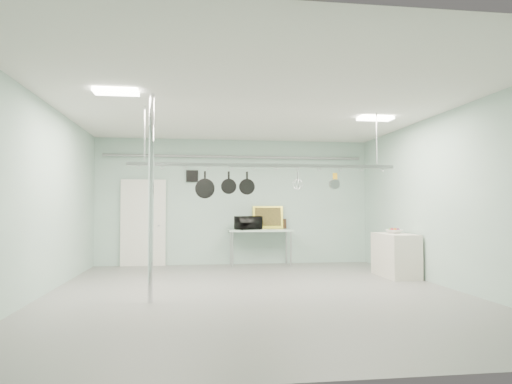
{
  "coord_description": "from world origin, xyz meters",
  "views": [
    {
      "loc": [
        -1.05,
        -7.71,
        1.44
      ],
      "look_at": [
        0.14,
        1.0,
        1.75
      ],
      "focal_mm": 32.0,
      "sensor_mm": 36.0,
      "label": 1
    }
  ],
  "objects": [
    {
      "name": "painting_large",
      "position": [
        0.84,
        3.9,
        1.2
      ],
      "size": [
        0.79,
        0.18,
        0.58
      ],
      "primitive_type": "cube",
      "rotation": [
        -0.14,
        0.0,
        -0.07
      ],
      "color": "yellow",
      "rests_on": "prep_table"
    },
    {
      "name": "light_panel_right",
      "position": [
        2.4,
        0.6,
        3.16
      ],
      "size": [
        0.65,
        0.3,
        0.05
      ],
      "primitive_type": "cube",
      "color": "white",
      "rests_on": "ceiling"
    },
    {
      "name": "microwave",
      "position": [
        0.29,
        3.5,
        1.07
      ],
      "size": [
        0.7,
        0.59,
        0.33
      ],
      "primitive_type": "imported",
      "rotation": [
        0.0,
        0.0,
        3.5
      ],
      "color": "black",
      "rests_on": "prep_table"
    },
    {
      "name": "back_wall",
      "position": [
        0.0,
        3.99,
        1.6
      ],
      "size": [
        7.0,
        0.02,
        3.2
      ],
      "primitive_type": "cube",
      "color": "#ABCDBE",
      "rests_on": "floor"
    },
    {
      "name": "light_panel_left",
      "position": [
        -2.2,
        -0.8,
        3.16
      ],
      "size": [
        0.65,
        0.3,
        0.05
      ],
      "primitive_type": "cube",
      "color": "white",
      "rests_on": "ceiling"
    },
    {
      "name": "coffee_canister",
      "position": [
        0.59,
        3.63,
        1.0
      ],
      "size": [
        0.18,
        0.18,
        0.18
      ],
      "primitive_type": "cylinder",
      "rotation": [
        0.0,
        0.0,
        -0.19
      ],
      "color": "white",
      "rests_on": "prep_table"
    },
    {
      "name": "wall_vent",
      "position": [
        -1.1,
        3.97,
        2.25
      ],
      "size": [
        0.3,
        0.04,
        0.3
      ],
      "primitive_type": "cube",
      "color": "black",
      "rests_on": "back_wall"
    },
    {
      "name": "chrome_pole",
      "position": [
        -1.7,
        -0.6,
        1.6
      ],
      "size": [
        0.08,
        0.08,
        3.2
      ],
      "primitive_type": "cylinder",
      "color": "silver",
      "rests_on": "floor"
    },
    {
      "name": "conduit_pipe",
      "position": [
        0.0,
        3.9,
        2.75
      ],
      "size": [
        6.6,
        0.07,
        0.07
      ],
      "primitive_type": "cylinder",
      "rotation": [
        0.0,
        1.57,
        0.0
      ],
      "color": "gray",
      "rests_on": "back_wall"
    },
    {
      "name": "floor",
      "position": [
        0.0,
        0.0,
        0.0
      ],
      "size": [
        8.0,
        8.0,
        0.0
      ],
      "primitive_type": "plane",
      "color": "gray",
      "rests_on": "ground"
    },
    {
      "name": "whisk",
      "position": [
        0.8,
        0.3,
        1.91
      ],
      "size": [
        0.22,
        0.22,
        0.34
      ],
      "primitive_type": null,
      "rotation": [
        0.0,
        0.0,
        -0.24
      ],
      "color": "#B3B3B8",
      "rests_on": "pot_rack"
    },
    {
      "name": "side_cabinet",
      "position": [
        3.15,
        1.4,
        0.45
      ],
      "size": [
        0.6,
        1.2,
        0.9
      ],
      "primitive_type": "cube",
      "color": "silver",
      "rests_on": "floor"
    },
    {
      "name": "skillet_mid",
      "position": [
        -0.44,
        0.3,
        1.9
      ],
      "size": [
        0.27,
        0.1,
        0.37
      ],
      "primitive_type": null,
      "rotation": [
        0.0,
        0.0,
        -0.16
      ],
      "color": "black",
      "rests_on": "pot_rack"
    },
    {
      "name": "ceiling",
      "position": [
        0.0,
        0.0,
        3.19
      ],
      "size": [
        7.0,
        8.0,
        0.02
      ],
      "primitive_type": "cube",
      "color": "silver",
      "rests_on": "back_wall"
    },
    {
      "name": "grater",
      "position": [
        1.5,
        0.3,
        1.99
      ],
      "size": [
        0.08,
        0.04,
        0.2
      ],
      "primitive_type": null,
      "rotation": [
        0.0,
        0.0,
        -0.25
      ],
      "color": "yellow",
      "rests_on": "pot_rack"
    },
    {
      "name": "saucepan",
      "position": [
        1.48,
        0.3,
        1.93
      ],
      "size": [
        0.2,
        0.13,
        0.31
      ],
      "primitive_type": null,
      "rotation": [
        0.0,
        0.0,
        0.19
      ],
      "color": "#A6A6AA",
      "rests_on": "pot_rack"
    },
    {
      "name": "fruit_bowl",
      "position": [
        3.19,
        1.53,
        0.94
      ],
      "size": [
        0.43,
        0.43,
        0.08
      ],
      "primitive_type": "imported",
      "rotation": [
        0.0,
        0.0,
        0.37
      ],
      "color": "silver",
      "rests_on": "side_cabinet"
    },
    {
      "name": "right_wall",
      "position": [
        3.49,
        0.0,
        1.6
      ],
      "size": [
        0.02,
        8.0,
        3.2
      ],
      "primitive_type": "cube",
      "color": "#ABCDBE",
      "rests_on": "floor"
    },
    {
      "name": "fruit_cluster",
      "position": [
        3.19,
        1.53,
        0.98
      ],
      "size": [
        0.24,
        0.24,
        0.09
      ],
      "primitive_type": null,
      "color": "maroon",
      "rests_on": "fruit_bowl"
    },
    {
      "name": "skillet_right",
      "position": [
        -0.12,
        0.3,
        1.89
      ],
      "size": [
        0.28,
        0.1,
        0.38
      ],
      "primitive_type": null,
      "rotation": [
        0.0,
        0.0,
        -0.13
      ],
      "color": "black",
      "rests_on": "pot_rack"
    },
    {
      "name": "painting_small",
      "position": [
        1.17,
        3.9,
        1.03
      ],
      "size": [
        0.3,
        0.09,
        0.25
      ],
      "primitive_type": "cube",
      "rotation": [
        -0.17,
        0.0,
        -0.02
      ],
      "color": "black",
      "rests_on": "prep_table"
    },
    {
      "name": "door",
      "position": [
        -2.3,
        3.94,
        1.05
      ],
      "size": [
        1.1,
        0.1,
        2.2
      ],
      "primitive_type": "cube",
      "color": "silver",
      "rests_on": "floor"
    },
    {
      "name": "skillet_left",
      "position": [
        -0.86,
        0.3,
        1.85
      ],
      "size": [
        0.35,
        0.15,
        0.48
      ],
      "primitive_type": null,
      "rotation": [
        0.0,
        0.0,
        -0.27
      ],
      "color": "black",
      "rests_on": "pot_rack"
    },
    {
      "name": "pot_rack",
      "position": [
        0.2,
        0.3,
        2.23
      ],
      "size": [
        4.8,
        0.06,
        1.0
      ],
      "color": "#B7B7BC",
      "rests_on": "ceiling"
    },
    {
      "name": "prep_table",
      "position": [
        0.6,
        3.6,
        0.83
      ],
      "size": [
        1.6,
        0.7,
        0.91
      ],
      "color": "silver",
      "rests_on": "floor"
    }
  ]
}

